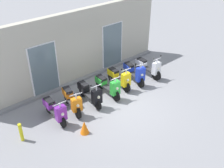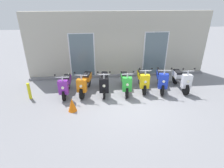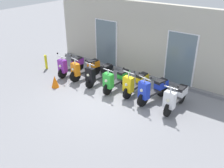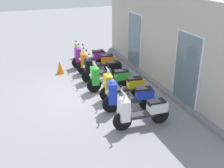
{
  "view_description": "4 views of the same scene",
  "coord_description": "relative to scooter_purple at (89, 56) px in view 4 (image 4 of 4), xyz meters",
  "views": [
    {
      "loc": [
        -6.21,
        -6.41,
        6.44
      ],
      "look_at": [
        -0.07,
        0.58,
        0.74
      ],
      "focal_mm": 42.75,
      "sensor_mm": 36.0,
      "label": 1
    },
    {
      "loc": [
        -1.36,
        -6.2,
        3.79
      ],
      "look_at": [
        -0.62,
        0.58,
        0.57
      ],
      "focal_mm": 29.17,
      "sensor_mm": 36.0,
      "label": 2
    },
    {
      "loc": [
        5.31,
        -6.66,
        4.88
      ],
      "look_at": [
        0.24,
        0.33,
        0.57
      ],
      "focal_mm": 40.66,
      "sensor_mm": 36.0,
      "label": 3
    },
    {
      "loc": [
        8.41,
        -2.09,
        4.11
      ],
      "look_at": [
        0.76,
        0.78,
        0.56
      ],
      "focal_mm": 44.32,
      "sensor_mm": 36.0,
      "label": 4
    }
  ],
  "objects": [
    {
      "name": "ground_plane",
      "position": [
        2.57,
        -0.96,
        -0.47
      ],
      "size": [
        40.0,
        40.0,
        0.0
      ],
      "primitive_type": "plane",
      "color": "gray"
    },
    {
      "name": "storefront_facade",
      "position": [
        2.57,
        1.97,
        1.11
      ],
      "size": [
        9.26,
        0.5,
        3.26
      ],
      "color": "#B2AD9E",
      "rests_on": "ground_plane"
    },
    {
      "name": "scooter_purple",
      "position": [
        0.0,
        0.0,
        0.0
      ],
      "size": [
        0.6,
        1.54,
        1.14
      ],
      "color": "black",
      "rests_on": "ground_plane"
    },
    {
      "name": "scooter_orange",
      "position": [
        0.82,
        0.08,
        -0.0
      ],
      "size": [
        0.7,
        1.62,
        1.17
      ],
      "color": "black",
      "rests_on": "ground_plane"
    },
    {
      "name": "scooter_black",
      "position": [
        1.65,
        0.02,
        0.01
      ],
      "size": [
        0.55,
        1.6,
        1.2
      ],
      "color": "black",
      "rests_on": "ground_plane"
    },
    {
      "name": "scooter_green",
      "position": [
        2.58,
        -0.02,
        0.01
      ],
      "size": [
        0.55,
        1.64,
        1.18
      ],
      "color": "black",
      "rests_on": "ground_plane"
    },
    {
      "name": "scooter_yellow",
      "position": [
        3.39,
        0.15,
        0.01
      ],
      "size": [
        0.57,
        1.56,
        1.22
      ],
      "color": "black",
      "rests_on": "ground_plane"
    },
    {
      "name": "scooter_blue",
      "position": [
        4.21,
        0.01,
        0.03
      ],
      "size": [
        0.72,
        1.62,
        1.25
      ],
      "color": "black",
      "rests_on": "ground_plane"
    },
    {
      "name": "scooter_white",
      "position": [
        5.13,
        -0.02,
        0.0
      ],
      "size": [
        0.56,
        1.64,
        1.21
      ],
      "color": "black",
      "rests_on": "ground_plane"
    },
    {
      "name": "traffic_cone",
      "position": [
        0.37,
        -1.33,
        -0.21
      ],
      "size": [
        0.32,
        0.32,
        0.52
      ],
      "primitive_type": "cone",
      "color": "orange",
      "rests_on": "ground_plane"
    },
    {
      "name": "curb_bollard",
      "position": [
        -1.45,
        -0.22,
        -0.12
      ],
      "size": [
        0.12,
        0.12,
        0.7
      ],
      "primitive_type": "cylinder",
      "color": "yellow",
      "rests_on": "ground_plane"
    }
  ]
}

